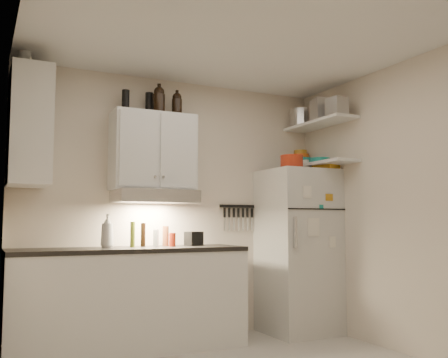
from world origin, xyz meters
name	(u,v)px	position (x,y,z in m)	size (l,w,h in m)	color
ceiling	(246,31)	(0.00, 0.00, 2.61)	(3.20, 3.00, 0.02)	silver
back_wall	(175,207)	(0.00, 1.51, 1.30)	(3.20, 0.02, 2.60)	beige
left_wall	(13,197)	(-1.61, 0.00, 1.30)	(0.02, 3.00, 2.60)	beige
right_wall	(406,205)	(1.61, 0.00, 1.30)	(0.02, 3.00, 2.60)	beige
base_cabinet	(129,301)	(-0.55, 1.20, 0.44)	(2.10, 0.60, 0.88)	white
countertop	(130,250)	(-0.55, 1.20, 0.90)	(2.10, 0.62, 0.04)	black
upper_cabinet	(153,152)	(-0.30, 1.33, 1.83)	(0.80, 0.33, 0.75)	white
side_cabinet	(29,127)	(-1.44, 1.20, 1.95)	(0.33, 0.55, 1.00)	white
range_hood	(155,197)	(-0.30, 1.27, 1.39)	(0.76, 0.46, 0.12)	silver
fridge	(298,251)	(1.25, 1.16, 0.85)	(0.70, 0.68, 1.70)	silver
shelf_hi	(319,124)	(1.45, 1.02, 2.20)	(0.30, 0.95, 0.03)	white
shelf_lo	(320,165)	(1.45, 1.02, 1.76)	(0.30, 0.95, 0.03)	white
knife_strip	(238,206)	(0.70, 1.49, 1.32)	(0.42, 0.02, 0.03)	black
dutch_oven	(292,162)	(1.08, 1.01, 1.77)	(0.23, 0.23, 0.13)	#AC2B14
book_stack	(326,166)	(1.47, 0.95, 1.74)	(0.18, 0.23, 0.08)	#B97C17
spice_jar	(306,165)	(1.33, 1.11, 1.76)	(0.07, 0.07, 0.11)	silver
stock_pot	(302,119)	(1.46, 1.35, 2.32)	(0.29, 0.29, 0.20)	silver
tin_a	(323,110)	(1.40, 0.90, 2.32)	(0.22, 0.20, 0.22)	#AAAAAD
tin_b	(337,106)	(1.37, 0.63, 2.30)	(0.17, 0.17, 0.17)	#AAAAAD
bowl_teal	(303,163)	(1.48, 1.38, 1.82)	(0.24, 0.24, 0.09)	#18857C
bowl_orange	(301,157)	(1.50, 1.45, 1.90)	(0.19, 0.19, 0.06)	orange
bowl_yellow	(301,152)	(1.50, 1.45, 1.95)	(0.15, 0.15, 0.05)	#BF7F21
plates	(320,160)	(1.43, 1.00, 1.80)	(0.20, 0.20, 0.05)	#18857C
growler_a	(159,100)	(-0.26, 1.30, 2.34)	(0.12, 0.12, 0.27)	black
growler_b	(177,104)	(-0.06, 1.32, 2.32)	(0.10, 0.10, 0.24)	black
thermos_a	(149,104)	(-0.32, 1.41, 2.31)	(0.08, 0.08, 0.22)	black
thermos_b	(126,101)	(-0.57, 1.36, 2.31)	(0.07, 0.07, 0.21)	black
side_jar	(24,60)	(-1.49, 1.22, 2.52)	(0.11, 0.11, 0.15)	silver
soap_bottle	(107,229)	(-0.75, 1.25, 1.09)	(0.13, 0.13, 0.34)	white
pepper_mill	(166,236)	(-0.17, 1.33, 1.02)	(0.06, 0.06, 0.19)	brown
oil_bottle	(133,234)	(-0.52, 1.24, 1.04)	(0.04, 0.04, 0.23)	#526018
vinegar_bottle	(143,235)	(-0.40, 1.29, 1.03)	(0.05, 0.05, 0.22)	black
clear_bottle	(156,238)	(-0.29, 1.25, 1.00)	(0.05, 0.05, 0.16)	silver
red_jar	(172,240)	(-0.15, 1.20, 0.98)	(0.06, 0.06, 0.13)	#AC2B14
caddy	(194,239)	(0.11, 1.28, 0.99)	(0.16, 0.11, 0.14)	black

